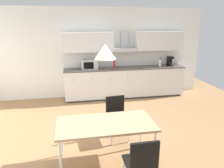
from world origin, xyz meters
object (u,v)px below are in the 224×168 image
at_px(microwave, 89,64).
at_px(coffee_maker, 170,61).
at_px(pendant_lamp, 105,52).
at_px(chair_near_right, 142,161).
at_px(dining_table, 106,125).
at_px(chair_far_right, 116,114).
at_px(bottle_white, 160,63).
at_px(bottle_red, 114,64).

relative_size(microwave, coffee_maker, 1.60).
bearing_deg(microwave, pendant_lamp, -90.76).
relative_size(coffee_maker, chair_near_right, 0.34).
distance_m(dining_table, chair_near_right, 0.87).
height_order(microwave, pendant_lamp, pendant_lamp).
relative_size(coffee_maker, dining_table, 0.19).
bearing_deg(chair_far_right, chair_near_right, -89.70).
bearing_deg(pendant_lamp, bottle_white, 54.89).
height_order(chair_near_right, pendant_lamp, pendant_lamp).
bearing_deg(bottle_red, pendant_lamp, -103.73).
distance_m(bottle_red, chair_near_right, 4.11).
distance_m(bottle_red, chair_far_right, 2.58).
height_order(dining_table, chair_far_right, chair_far_right).
relative_size(chair_far_right, pendant_lamp, 2.72).
bearing_deg(pendant_lamp, microwave, 89.24).
bearing_deg(coffee_maker, bottle_red, 179.64).
xyz_separation_m(microwave, bottle_white, (2.21, -0.03, -0.02)).
distance_m(microwave, pendant_lamp, 3.33).
bearing_deg(microwave, dining_table, -90.76).
bearing_deg(chair_near_right, microwave, 94.40).
relative_size(dining_table, pendant_lamp, 4.87).
bearing_deg(chair_far_right, bottle_red, 79.62).
bearing_deg(dining_table, bottle_white, 54.89).
xyz_separation_m(bottle_red, chair_near_right, (-0.45, -4.05, -0.51)).
distance_m(microwave, coffee_maker, 2.56).
relative_size(bottle_red, pendant_lamp, 0.79).
relative_size(bottle_white, chair_near_right, 0.32).
distance_m(bottle_red, bottle_white, 1.45).
bearing_deg(coffee_maker, microwave, -179.41).
bearing_deg(bottle_white, pendant_lamp, -125.11).
relative_size(bottle_red, chair_near_right, 0.29).
bearing_deg(bottle_white, coffee_maker, 8.94).
bearing_deg(bottle_white, chair_far_right, -128.27).
bearing_deg(pendant_lamp, dining_table, -91.79).
distance_m(dining_table, pendant_lamp, 1.19).
xyz_separation_m(bottle_white, pendant_lamp, (-2.25, -3.20, 0.83)).
bearing_deg(pendant_lamp, chair_near_right, -65.83).
xyz_separation_m(bottle_red, bottle_white, (1.45, -0.07, 0.01)).
distance_m(chair_near_right, pendant_lamp, 1.60).
distance_m(bottle_white, chair_far_right, 3.12).
relative_size(bottle_red, chair_far_right, 0.29).
relative_size(microwave, chair_far_right, 0.55).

